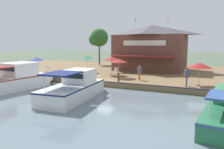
{
  "coord_description": "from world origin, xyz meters",
  "views": [
    {
      "loc": [
        19.94,
        10.53,
        4.54
      ],
      "look_at": [
        -1.0,
        0.69,
        1.3
      ],
      "focal_mm": 35.0,
      "sensor_mm": 36.0,
      "label": 1
    }
  ],
  "objects_px": {
    "patio_umbrella_far_corner": "(87,57)",
    "swan": "(67,103)",
    "patio_umbrella_mid_patio_left": "(36,59)",
    "cafe_chair_facing_river": "(116,70)",
    "patio_umbrella_mid_patio_right": "(200,65)",
    "motorboat_distant_upstream": "(78,87)",
    "waterfront_restaurant": "(151,47)",
    "mooring_post": "(119,78)",
    "tree_downstream_bank": "(98,38)",
    "person_near_entrance": "(187,74)",
    "patio_umbrella_near_quay_edge": "(119,61)",
    "cafe_chair_back_row_seat": "(47,69)",
    "cafe_chair_under_first_umbrella": "(84,72)",
    "patio_umbrella_back_row": "(112,58)",
    "person_mid_patio": "(139,71)",
    "motorboat_outer_channel": "(16,79)"
  },
  "relations": [
    {
      "from": "person_near_entrance",
      "to": "tree_downstream_bank",
      "type": "height_order",
      "value": "tree_downstream_bank"
    },
    {
      "from": "waterfront_restaurant",
      "to": "mooring_post",
      "type": "relative_size",
      "value": 10.13
    },
    {
      "from": "person_near_entrance",
      "to": "patio_umbrella_mid_patio_left",
      "type": "bearing_deg",
      "value": -92.69
    },
    {
      "from": "patio_umbrella_far_corner",
      "to": "cafe_chair_back_row_seat",
      "type": "distance_m",
      "value": 6.05
    },
    {
      "from": "patio_umbrella_far_corner",
      "to": "cafe_chair_back_row_seat",
      "type": "relative_size",
      "value": 2.75
    },
    {
      "from": "cafe_chair_under_first_umbrella",
      "to": "person_mid_patio",
      "type": "bearing_deg",
      "value": 85.96
    },
    {
      "from": "cafe_chair_under_first_umbrella",
      "to": "motorboat_distant_upstream",
      "type": "relative_size",
      "value": 0.1
    },
    {
      "from": "person_mid_patio",
      "to": "motorboat_outer_channel",
      "type": "distance_m",
      "value": 12.86
    },
    {
      "from": "cafe_chair_back_row_seat",
      "to": "motorboat_distant_upstream",
      "type": "xyz_separation_m",
      "value": [
        8.71,
        11.07,
        -0.17
      ]
    },
    {
      "from": "patio_umbrella_far_corner",
      "to": "person_mid_patio",
      "type": "height_order",
      "value": "patio_umbrella_far_corner"
    },
    {
      "from": "cafe_chair_under_first_umbrella",
      "to": "motorboat_outer_channel",
      "type": "bearing_deg",
      "value": -23.1
    },
    {
      "from": "cafe_chair_back_row_seat",
      "to": "tree_downstream_bank",
      "type": "xyz_separation_m",
      "value": [
        -12.89,
        1.22,
        4.58
      ]
    },
    {
      "from": "tree_downstream_bank",
      "to": "swan",
      "type": "bearing_deg",
      "value": 23.66
    },
    {
      "from": "patio_umbrella_near_quay_edge",
      "to": "person_mid_patio",
      "type": "height_order",
      "value": "patio_umbrella_near_quay_edge"
    },
    {
      "from": "patio_umbrella_mid_patio_right",
      "to": "person_near_entrance",
      "type": "height_order",
      "value": "patio_umbrella_mid_patio_right"
    },
    {
      "from": "patio_umbrella_far_corner",
      "to": "patio_umbrella_mid_patio_left",
      "type": "bearing_deg",
      "value": -55.72
    },
    {
      "from": "mooring_post",
      "to": "swan",
      "type": "xyz_separation_m",
      "value": [
        7.52,
        -0.89,
        -0.9
      ]
    },
    {
      "from": "cafe_chair_back_row_seat",
      "to": "motorboat_outer_channel",
      "type": "relative_size",
      "value": 0.09
    },
    {
      "from": "cafe_chair_back_row_seat",
      "to": "patio_umbrella_mid_patio_right",
      "type": "bearing_deg",
      "value": 84.34
    },
    {
      "from": "cafe_chair_back_row_seat",
      "to": "swan",
      "type": "height_order",
      "value": "cafe_chair_back_row_seat"
    },
    {
      "from": "cafe_chair_under_first_umbrella",
      "to": "tree_downstream_bank",
      "type": "bearing_deg",
      "value": -158.11
    },
    {
      "from": "patio_umbrella_near_quay_edge",
      "to": "patio_umbrella_far_corner",
      "type": "bearing_deg",
      "value": -111.91
    },
    {
      "from": "cafe_chair_back_row_seat",
      "to": "person_near_entrance",
      "type": "relative_size",
      "value": 0.47
    },
    {
      "from": "patio_umbrella_mid_patio_right",
      "to": "patio_umbrella_far_corner",
      "type": "height_order",
      "value": "patio_umbrella_far_corner"
    },
    {
      "from": "patio_umbrella_mid_patio_right",
      "to": "cafe_chair_under_first_umbrella",
      "type": "xyz_separation_m",
      "value": [
        -1.25,
        -13.53,
        -1.49
      ]
    },
    {
      "from": "motorboat_distant_upstream",
      "to": "swan",
      "type": "xyz_separation_m",
      "value": [
        2.49,
        0.7,
        -0.68
      ]
    },
    {
      "from": "waterfront_restaurant",
      "to": "tree_downstream_bank",
      "type": "relative_size",
      "value": 1.53
    },
    {
      "from": "mooring_post",
      "to": "cafe_chair_under_first_umbrella",
      "type": "bearing_deg",
      "value": -116.2
    },
    {
      "from": "patio_umbrella_far_corner",
      "to": "cafe_chair_facing_river",
      "type": "distance_m",
      "value": 4.51
    },
    {
      "from": "patio_umbrella_back_row",
      "to": "tree_downstream_bank",
      "type": "bearing_deg",
      "value": -144.58
    },
    {
      "from": "person_mid_patio",
      "to": "patio_umbrella_back_row",
      "type": "bearing_deg",
      "value": -117.46
    },
    {
      "from": "patio_umbrella_far_corner",
      "to": "swan",
      "type": "distance_m",
      "value": 14.6
    },
    {
      "from": "patio_umbrella_near_quay_edge",
      "to": "cafe_chair_under_first_umbrella",
      "type": "distance_m",
      "value": 4.89
    },
    {
      "from": "patio_umbrella_far_corner",
      "to": "swan",
      "type": "bearing_deg",
      "value": 25.68
    },
    {
      "from": "cafe_chair_facing_river",
      "to": "swan",
      "type": "bearing_deg",
      "value": 8.74
    },
    {
      "from": "cafe_chair_facing_river",
      "to": "person_mid_patio",
      "type": "height_order",
      "value": "person_mid_patio"
    },
    {
      "from": "patio_umbrella_mid_patio_left",
      "to": "cafe_chair_facing_river",
      "type": "relative_size",
      "value": 2.59
    },
    {
      "from": "person_mid_patio",
      "to": "cafe_chair_back_row_seat",
      "type": "bearing_deg",
      "value": -95.17
    },
    {
      "from": "cafe_chair_facing_river",
      "to": "person_near_entrance",
      "type": "distance_m",
      "value": 10.85
    },
    {
      "from": "motorboat_distant_upstream",
      "to": "swan",
      "type": "height_order",
      "value": "motorboat_distant_upstream"
    },
    {
      "from": "cafe_chair_back_row_seat",
      "to": "waterfront_restaurant",
      "type": "bearing_deg",
      "value": 125.94
    },
    {
      "from": "waterfront_restaurant",
      "to": "tree_downstream_bank",
      "type": "height_order",
      "value": "waterfront_restaurant"
    },
    {
      "from": "person_mid_patio",
      "to": "cafe_chair_facing_river",
      "type": "bearing_deg",
      "value": -128.65
    },
    {
      "from": "swan",
      "to": "patio_umbrella_mid_patio_left",
      "type": "bearing_deg",
      "value": -127.99
    },
    {
      "from": "waterfront_restaurant",
      "to": "patio_umbrella_near_quay_edge",
      "type": "bearing_deg",
      "value": -6.9
    },
    {
      "from": "waterfront_restaurant",
      "to": "patio_umbrella_far_corner",
      "type": "bearing_deg",
      "value": -43.62
    },
    {
      "from": "waterfront_restaurant",
      "to": "patio_umbrella_far_corner",
      "type": "xyz_separation_m",
      "value": [
        7.31,
        -6.96,
        -1.32
      ]
    },
    {
      "from": "waterfront_restaurant",
      "to": "patio_umbrella_mid_patio_right",
      "type": "distance_m",
      "value": 13.59
    },
    {
      "from": "patio_umbrella_back_row",
      "to": "cafe_chair_facing_river",
      "type": "xyz_separation_m",
      "value": [
        -1.2,
        0.06,
        -1.64
      ]
    },
    {
      "from": "patio_umbrella_back_row",
      "to": "cafe_chair_facing_river",
      "type": "bearing_deg",
      "value": 177.18
    }
  ]
}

